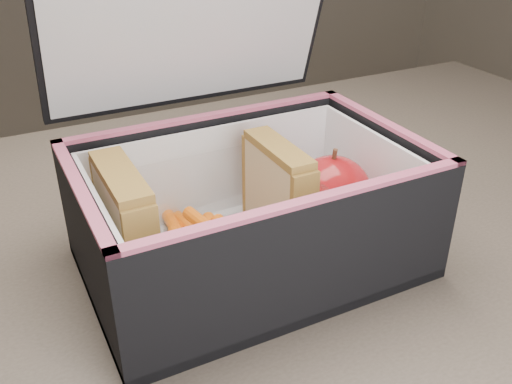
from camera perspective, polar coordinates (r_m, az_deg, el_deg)
kitchen_table at (r=0.58m, az=1.92°, el=-13.67°), size 1.20×0.80×0.75m
lunch_bag at (r=0.48m, az=-0.74°, el=-0.95°), size 0.28×0.24×0.28m
plastic_tub at (r=0.47m, az=-4.90°, el=-3.50°), size 0.18×0.13×0.07m
sandwich_left at (r=0.45m, az=-12.81°, el=-3.67°), size 0.02×0.09×0.10m
sandwich_right at (r=0.49m, az=2.17°, el=-0.28°), size 0.02×0.08×0.09m
carrot_sticks at (r=0.48m, az=-4.81°, el=-5.49°), size 0.04×0.16×0.03m
paper_napkin at (r=0.54m, az=7.39°, el=-3.18°), size 0.07×0.07×0.01m
red_apple at (r=0.52m, az=7.59°, el=0.06°), size 0.08×0.08×0.08m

